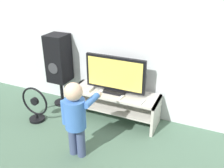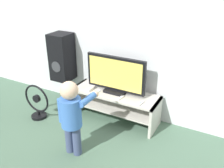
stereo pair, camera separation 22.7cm
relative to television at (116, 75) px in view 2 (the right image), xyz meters
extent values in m
plane|color=#4C6B56|center=(0.00, -0.24, -0.70)|extent=(16.00, 16.00, 0.00)
cube|color=silver|center=(0.00, 0.28, 0.60)|extent=(10.00, 0.06, 2.60)
cube|color=beige|center=(0.00, -0.02, -0.28)|extent=(1.28, 0.44, 0.03)
cube|color=beige|center=(0.00, -0.02, -0.50)|extent=(1.24, 0.40, 0.02)
cube|color=beige|center=(-0.62, -0.02, -0.48)|extent=(0.04, 0.44, 0.44)
cube|color=beige|center=(0.62, -0.02, -0.48)|extent=(0.04, 0.44, 0.44)
cube|color=black|center=(0.00, 0.00, -0.24)|extent=(0.31, 0.20, 0.04)
cube|color=black|center=(0.00, 0.00, 0.03)|extent=(0.88, 0.05, 0.49)
cube|color=#F2D859|center=(0.00, -0.03, 0.03)|extent=(0.81, 0.01, 0.42)
cube|color=white|center=(-0.35, -0.09, -0.24)|extent=(0.05, 0.20, 0.04)
cube|color=#3F8CE5|center=(-0.35, -0.19, -0.24)|extent=(0.03, 0.00, 0.01)
cube|color=white|center=(0.45, -0.15, -0.25)|extent=(0.05, 0.13, 0.02)
cylinder|color=#337FD8|center=(0.45, -0.15, -0.24)|extent=(0.01, 0.01, 0.00)
cube|color=white|center=(0.15, -0.14, -0.25)|extent=(0.05, 0.13, 0.02)
cylinder|color=#337FD8|center=(0.15, -0.14, -0.24)|extent=(0.01, 0.01, 0.00)
cylinder|color=#3F4C72|center=(-0.15, -0.92, -0.50)|extent=(0.10, 0.10, 0.39)
cylinder|color=#3F4C72|center=(-0.04, -0.92, -0.50)|extent=(0.10, 0.10, 0.39)
cylinder|color=#3F72C6|center=(-0.09, -0.92, -0.13)|extent=(0.24, 0.24, 0.35)
sphere|color=beige|center=(-0.09, -0.92, 0.15)|extent=(0.21, 0.21, 0.21)
cylinder|color=#3F72C6|center=(-0.23, -0.92, -0.14)|extent=(0.07, 0.07, 0.30)
cylinder|color=#3F72C6|center=(0.05, -0.77, 0.00)|extent=(0.07, 0.30, 0.07)
sphere|color=beige|center=(0.05, -0.62, 0.00)|extent=(0.09, 0.09, 0.09)
cube|color=white|center=(0.05, -0.58, 0.00)|extent=(0.03, 0.13, 0.02)
cylinder|color=black|center=(-0.98, 0.07, -0.69)|extent=(0.28, 0.28, 0.02)
cylinder|color=black|center=(-0.98, 0.07, -0.49)|extent=(0.05, 0.05, 0.42)
cube|color=black|center=(-0.98, 0.07, 0.09)|extent=(0.31, 0.32, 0.74)
cylinder|color=#38383D|center=(-0.98, -0.09, -0.02)|extent=(0.17, 0.01, 0.17)
cylinder|color=black|center=(-1.03, -0.52, -0.68)|extent=(0.23, 0.23, 0.04)
cylinder|color=black|center=(-1.03, -0.52, -0.62)|extent=(0.04, 0.04, 0.07)
torus|color=black|center=(-1.03, -0.52, -0.38)|extent=(0.44, 0.03, 0.44)
cylinder|color=black|center=(-1.03, -0.52, -0.38)|extent=(0.12, 0.05, 0.12)
camera|label=1|loc=(1.25, -2.93, 1.37)|focal=40.00mm
camera|label=2|loc=(1.46, -2.83, 1.37)|focal=40.00mm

